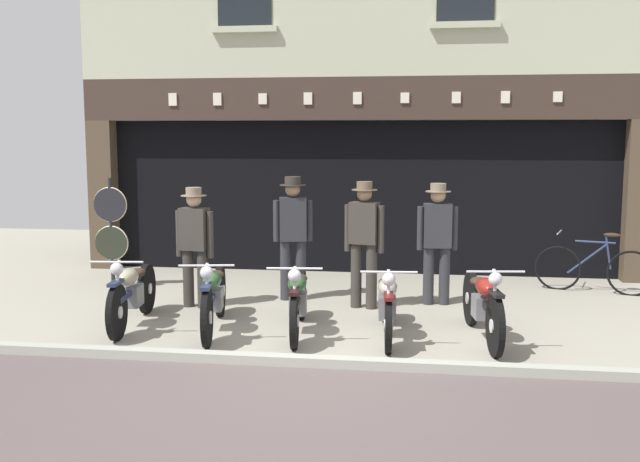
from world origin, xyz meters
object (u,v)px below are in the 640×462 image
motorcycle_left (132,292)px  salesman_right (364,238)px  motorcycle_center_right (387,303)px  motorcycle_center_left (214,295)px  shopkeeper_center (293,231)px  advert_board_near (479,176)px  tyre_sign_pole (111,225)px  motorcycle_center (298,299)px  leaning_bicycle (595,268)px  assistant_far_right (437,238)px  motorcycle_right (483,303)px  salesman_left (195,241)px

motorcycle_left → salesman_right: 3.13m
salesman_right → motorcycle_center_right: bearing=118.7°
motorcycle_center_left → shopkeeper_center: bearing=-119.8°
shopkeeper_center → salesman_right: (1.05, -0.37, -0.03)m
advert_board_near → tyre_sign_pole: bearing=-161.1°
motorcycle_center_left → tyre_sign_pole: (-2.25, 2.18, 0.55)m
motorcycle_center → leaning_bicycle: leaning_bicycle is taller
tyre_sign_pole → motorcycle_center_left: bearing=-44.1°
motorcycle_center → tyre_sign_pole: (-3.28, 2.16, 0.56)m
motorcycle_left → advert_board_near: advert_board_near is taller
shopkeeper_center → tyre_sign_pole: 2.93m
shopkeeper_center → advert_board_near: size_ratio=1.89×
advert_board_near → leaning_bicycle: 2.43m
assistant_far_right → leaning_bicycle: bearing=-159.7°
motorcycle_right → leaning_bicycle: size_ratio=1.20×
motorcycle_center_left → advert_board_near: bearing=-139.4°
motorcycle_center → motorcycle_left: bearing=-7.2°
shopkeeper_center → motorcycle_left: bearing=33.7°
motorcycle_right → salesman_left: salesman_left is taller
motorcycle_center → motorcycle_right: size_ratio=0.98×
motorcycle_left → shopkeeper_center: shopkeeper_center is taller
assistant_far_right → leaning_bicycle: assistant_far_right is taller
tyre_sign_pole → motorcycle_right: bearing=-21.4°
salesman_left → advert_board_near: advert_board_near is taller
salesman_right → assistant_far_right: salesman_right is taller
motorcycle_center → tyre_sign_pole: tyre_sign_pole is taller
tyre_sign_pole → advert_board_near: size_ratio=1.83×
motorcycle_center → advert_board_near: (2.37, 4.09, 1.26)m
motorcycle_left → shopkeeper_center: (1.72, 1.73, 0.57)m
motorcycle_center → advert_board_near: size_ratio=2.09×
motorcycle_center_right → tyre_sign_pole: tyre_sign_pole is taller
salesman_right → tyre_sign_pole: size_ratio=1.02×
motorcycle_center_left → motorcycle_left: bearing=-13.4°
shopkeeper_center → leaning_bicycle: (4.40, 1.11, -0.63)m
motorcycle_center_left → assistant_far_right: (2.69, 1.79, 0.51)m
motorcycle_center_left → motorcycle_center: motorcycle_center_left is taller
motorcycle_left → motorcycle_center_right: motorcycle_left is taller
salesman_right → leaning_bicycle: salesman_right is taller
motorcycle_left → motorcycle_center_left: size_ratio=0.94×
motorcycle_left → shopkeeper_center: 2.50m
motorcycle_left → motorcycle_center_right: size_ratio=1.03×
salesman_right → motorcycle_right: bearing=150.5°
assistant_far_right → tyre_sign_pole: size_ratio=0.99×
motorcycle_center_right → salesman_left: 2.97m
salesman_left → salesman_right: 2.31m
salesman_left → assistant_far_right: bearing=-159.3°
salesman_right → motorcycle_center: bearing=77.7°
tyre_sign_pole → motorcycle_center: bearing=-33.3°
leaning_bicycle → advert_board_near: bearing=70.6°
leaning_bicycle → motorcycle_left: bearing=131.7°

